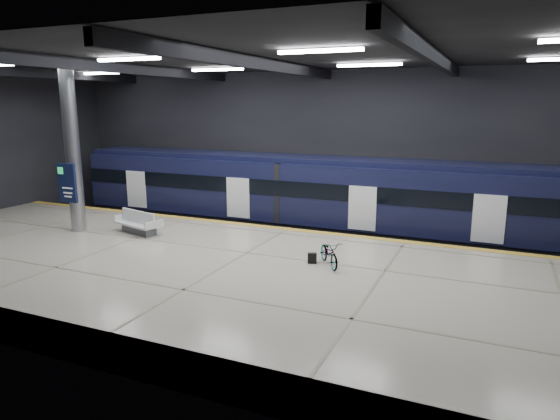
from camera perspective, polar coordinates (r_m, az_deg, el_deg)
The scene contains 10 objects.
ground at distance 19.32m, azimuth -2.37°, elevation -7.20°, with size 30.00×30.00×0.00m, color black.
room_shell at distance 18.25m, azimuth -2.53°, elevation 10.01°, with size 30.10×16.10×8.05m.
platform at distance 17.06m, azimuth -6.09°, elevation -7.97°, with size 30.00×11.00×1.10m, color beige.
safety_strip at distance 21.40m, azimuth 0.83°, elevation -2.17°, with size 30.00×0.40×0.01m, color gold.
rails at distance 24.14m, azimuth 3.35°, elevation -3.05°, with size 30.00×1.52×0.16m.
train at distance 23.17m, azimuth 7.37°, elevation 1.25°, with size 29.40×2.84×3.79m.
bench at distance 21.45m, azimuth -15.84°, elevation -1.70°, with size 2.32×1.43×0.95m.
bicycle at distance 16.65m, azimuth 5.66°, elevation -4.90°, with size 0.58×1.65×0.87m, color #99999E.
pannier_bag at distance 16.91m, azimuth 3.70°, elevation -5.51°, with size 0.30×0.18×0.35m, color black.
info_column at distance 22.27m, azimuth -22.67°, elevation 6.23°, with size 0.90×0.78×6.90m.
Camera 1 is at (8.02, -16.38, 6.39)m, focal length 32.00 mm.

